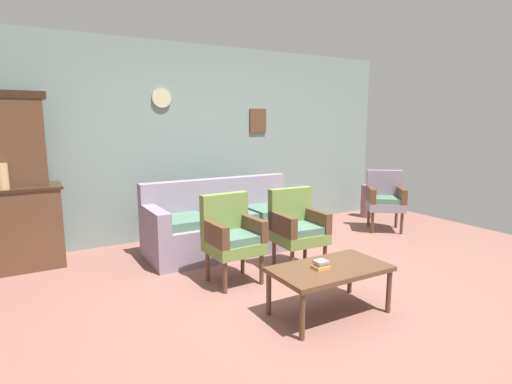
% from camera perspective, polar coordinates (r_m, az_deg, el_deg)
% --- Properties ---
extents(ground_plane, '(7.68, 7.68, 0.00)m').
position_cam_1_polar(ground_plane, '(4.04, 7.86, -14.14)').
color(ground_plane, '#84564C').
extents(wall_back_with_decor, '(6.40, 0.09, 2.70)m').
position_cam_1_polar(wall_back_with_decor, '(5.99, -7.46, 7.02)').
color(wall_back_with_decor, gray).
rests_on(wall_back_with_decor, ground).
extents(side_cabinet, '(1.16, 0.55, 0.93)m').
position_cam_1_polar(side_cabinet, '(5.29, -31.48, -4.41)').
color(side_cabinet, brown).
rests_on(side_cabinet, ground).
extents(vase_on_cabinet, '(0.12, 0.12, 0.28)m').
position_cam_1_polar(vase_on_cabinet, '(5.01, -31.99, 1.85)').
color(vase_on_cabinet, tan).
rests_on(vase_on_cabinet, side_cabinet).
extents(floral_couch, '(2.05, 0.81, 0.90)m').
position_cam_1_polar(floral_couch, '(5.24, -4.17, -4.69)').
color(floral_couch, gray).
rests_on(floral_couch, ground).
extents(armchair_row_middle, '(0.54, 0.51, 0.90)m').
position_cam_1_polar(armchair_row_middle, '(4.19, -3.42, -5.92)').
color(armchair_row_middle, olive).
rests_on(armchair_row_middle, ground).
extents(armchair_by_doorway, '(0.54, 0.51, 0.90)m').
position_cam_1_polar(armchair_by_doorway, '(4.54, 5.77, -4.71)').
color(armchair_by_doorway, olive).
rests_on(armchair_by_doorway, ground).
extents(wingback_chair_by_fireplace, '(0.71, 0.70, 0.90)m').
position_cam_1_polar(wingback_chair_by_fireplace, '(6.49, 17.63, -0.74)').
color(wingback_chair_by_fireplace, gray).
rests_on(wingback_chair_by_fireplace, ground).
extents(coffee_table, '(1.00, 0.56, 0.42)m').
position_cam_1_polar(coffee_table, '(3.58, 10.28, -10.92)').
color(coffee_table, brown).
rests_on(coffee_table, ground).
extents(book_stack_on_table, '(0.13, 0.10, 0.07)m').
position_cam_1_polar(book_stack_on_table, '(3.50, 9.07, -10.04)').
color(book_stack_on_table, '#DE964B').
rests_on(book_stack_on_table, coffee_table).
extents(floor_vase_by_wall, '(0.23, 0.23, 0.56)m').
position_cam_1_polar(floor_vase_by_wall, '(7.33, 15.33, -1.21)').
color(floor_vase_by_wall, '#80535D').
rests_on(floor_vase_by_wall, ground).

